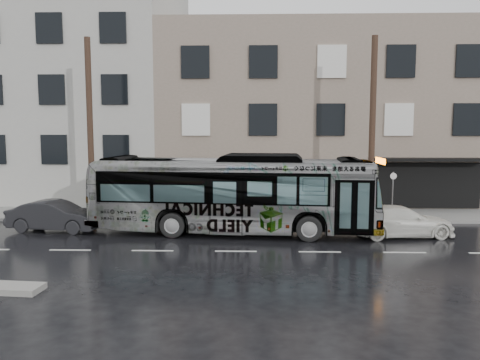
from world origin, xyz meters
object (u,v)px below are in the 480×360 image
(dark_sedan, at_px, (56,216))
(sign_post, at_px, (392,196))
(white_sedan, at_px, (400,221))
(utility_pole_rear, at_px, (90,129))
(utility_pole_front, at_px, (372,129))
(bus, at_px, (233,194))

(dark_sedan, bearing_deg, sign_post, -74.31)
(white_sedan, bearing_deg, utility_pole_rear, 71.81)
(utility_pole_front, bearing_deg, bus, -159.49)
(sign_post, relative_size, bus, 0.19)
(white_sedan, bearing_deg, sign_post, -16.73)
(utility_pole_front, xyz_separation_m, dark_sedan, (-14.90, -2.39, -3.95))
(utility_pole_front, bearing_deg, dark_sedan, -170.88)
(sign_post, bearing_deg, dark_sedan, -171.49)
(sign_post, height_order, bus, bus)
(utility_pole_rear, xyz_separation_m, white_sedan, (14.54, -3.05, -3.98))
(utility_pole_front, relative_size, dark_sedan, 2.11)
(utility_pole_front, relative_size, utility_pole_rear, 1.00)
(utility_pole_rear, bearing_deg, white_sedan, -11.84)
(utility_pole_rear, distance_m, white_sedan, 15.38)
(utility_pole_rear, height_order, dark_sedan, utility_pole_rear)
(utility_pole_rear, distance_m, sign_post, 15.46)
(sign_post, distance_m, dark_sedan, 16.19)
(utility_pole_rear, relative_size, sign_post, 3.75)
(sign_post, xyz_separation_m, bus, (-7.84, -2.52, 0.42))
(utility_pole_front, distance_m, sign_post, 3.48)
(sign_post, height_order, dark_sedan, sign_post)
(sign_post, distance_m, white_sedan, 3.17)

